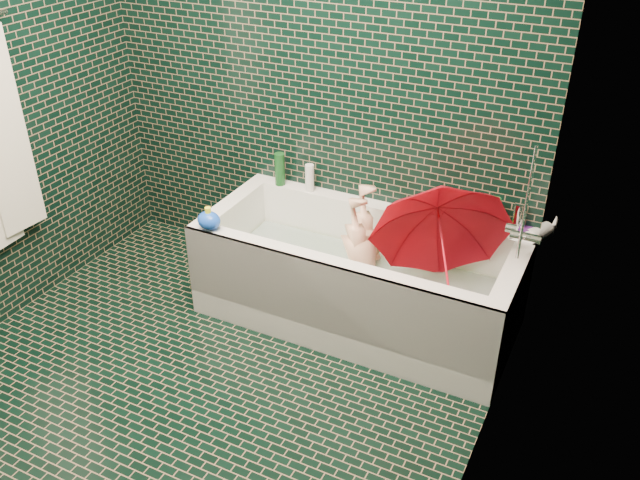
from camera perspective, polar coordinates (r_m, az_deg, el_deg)
The scene contains 18 objects.
floor at distance 3.36m, azimuth -11.46°, elevation -13.66°, with size 2.80×2.80×0.00m, color black.
wall_back at distance 3.76m, azimuth -0.40°, elevation 14.17°, with size 2.80×2.80×0.00m, color black.
wall_right at distance 2.13m, azimuth 13.96°, elevation -0.42°, with size 2.80×2.80×0.00m, color black.
bathtub at distance 3.71m, azimuth 3.13°, elevation -3.94°, with size 1.70×0.75×0.55m.
bath_mat at distance 3.76m, azimuth 3.21°, elevation -4.50°, with size 1.35×0.47×0.01m, color green.
water at distance 3.68m, azimuth 3.28°, elevation -2.66°, with size 1.48×0.53×0.00m, color silver.
faucet at distance 3.25m, azimuth 16.74°, elevation 0.82°, with size 0.18×0.19×0.55m.
child at distance 3.69m, azimuth 3.73°, elevation -2.35°, with size 0.33×0.21×0.89m, color #E6B190.
umbrella at distance 3.36m, azimuth 10.36°, elevation -0.93°, with size 0.68×0.68×0.60m, color red.
soap_bottle_a at distance 3.63m, azimuth 17.04°, elevation 0.06°, with size 0.10×0.10×0.25m, color white.
soap_bottle_b at distance 3.65m, azimuth 17.00°, elevation 0.21°, with size 0.09×0.09×0.19m, color #58217D.
soap_bottle_c at distance 3.66m, azimuth 14.68°, elevation 0.66°, with size 0.13×0.13×0.17m, color #14481B.
bottle_right_tall at distance 3.59m, azimuth 14.39°, elevation 2.00°, with size 0.06×0.06×0.20m, color #14481B.
bottle_right_pump at distance 3.62m, azimuth 16.28°, elevation 1.70°, with size 0.05×0.05×0.17m, color silver.
bottle_left_tall at distance 4.00m, azimuth -3.40°, elevation 5.98°, with size 0.06×0.06×0.20m, color #14481B.
bottle_left_short at distance 3.93m, azimuth -0.88°, elevation 5.26°, with size 0.05×0.05×0.16m, color white.
rubber_duck at distance 3.63m, azimuth 14.17°, elevation 1.26°, with size 0.11×0.08×0.09m.
bath_toy at distance 3.58m, azimuth -9.34°, elevation 1.66°, with size 0.15×0.13×0.12m.
Camera 1 is at (1.63, -1.81, 2.32)m, focal length 38.00 mm.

